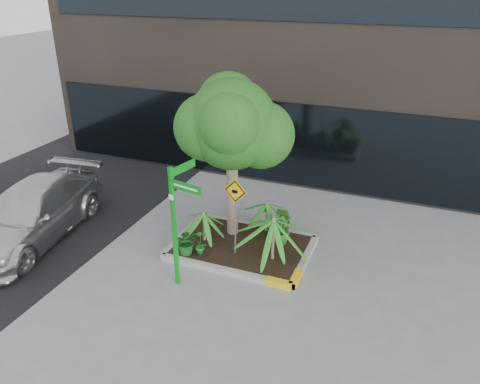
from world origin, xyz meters
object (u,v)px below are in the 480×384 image
at_px(parked_car, 31,213).
at_px(street_sign_post, 177,214).
at_px(cattle_sign, 235,204).
at_px(tree, 232,124).

height_order(parked_car, street_sign_post, street_sign_post).
xyz_separation_m(parked_car, cattle_sign, (5.21, 0.99, 0.77)).
distance_m(tree, parked_car, 5.63).
distance_m(parked_car, street_sign_post, 4.60).
xyz_separation_m(tree, parked_car, (-4.76, -1.88, -2.35)).
distance_m(tree, cattle_sign, 1.87).
bearing_deg(street_sign_post, parked_car, -172.70).
xyz_separation_m(street_sign_post, cattle_sign, (0.74, 1.37, -0.26)).
xyz_separation_m(tree, cattle_sign, (0.44, -0.89, -1.58)).
height_order(parked_car, cattle_sign, cattle_sign).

